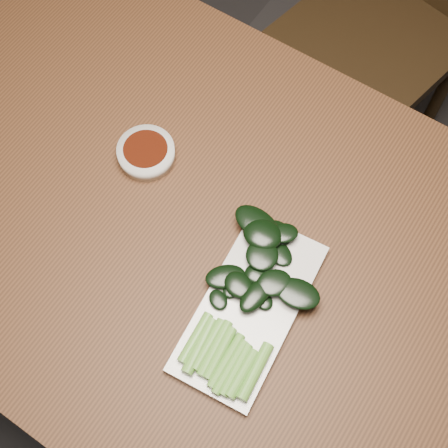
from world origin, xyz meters
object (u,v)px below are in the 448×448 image
Objects in this scene: chair_far at (397,6)px; gai_lan at (246,298)px; table at (222,256)px; serving_plate at (250,308)px; sauce_bowl at (146,153)px.

gai_lan is at bearing -69.76° from chair_far.
gai_lan is at bearing -37.65° from table.
chair_far is 0.99m from serving_plate.
gai_lan is at bearing -23.96° from sauce_bowl.
serving_plate is at bearing -24.01° from sauce_bowl.
chair_far is 0.99m from gai_lan.
chair_far is 2.95× the size of serving_plate.
serving_plate is at bearing -69.22° from chair_far.
chair_far is at bearing 98.72° from gai_lan.
serving_plate is (0.29, -0.13, -0.01)m from sauce_bowl.
gai_lan reaches higher than table.
gai_lan is (0.28, -0.13, 0.01)m from sauce_bowl.
table is at bearing -16.36° from sauce_bowl.
sauce_bowl is 0.33× the size of gai_lan.
sauce_bowl is at bearing 163.64° from table.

